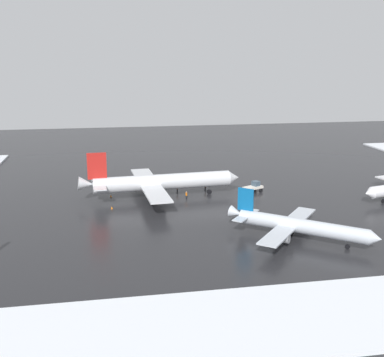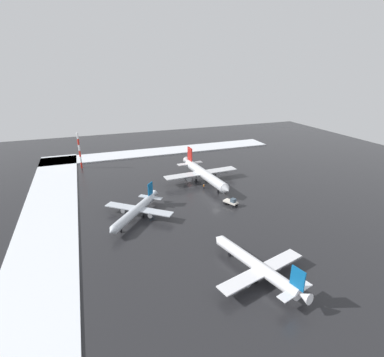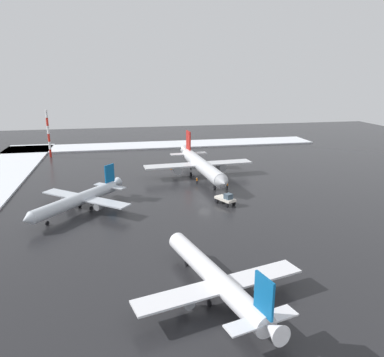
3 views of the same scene
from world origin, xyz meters
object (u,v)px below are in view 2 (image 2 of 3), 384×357
Objects in this scene: airplane_parked_portside at (257,265)px; airplane_foreground_jet at (136,211)px; traffic_cone_mid_line at (179,175)px; pushback_tug at (231,202)px; airplane_parked_starboard at (204,174)px; traffic_cone_near_nose at (199,173)px; antenna_mast at (79,151)px; ground_crew_by_nose_gear at (204,186)px; ground_crew_beside_wing at (217,183)px; traffic_cone_wingtip_side at (215,172)px; ground_crew_near_tug at (226,189)px.

airplane_foreground_jet is at bearing 14.78° from airplane_parked_portside.
pushback_tug is at bearing 12.61° from traffic_cone_mid_line.
airplane_parked_starboard reaches higher than traffic_cone_near_nose.
antenna_mast reaches higher than airplane_parked_starboard.
ground_crew_by_nose_gear is at bearing 164.33° from pushback_tug.
ground_crew_beside_wing is at bearing 144.70° from pushback_tug.
ground_crew_by_nose_gear is (-14.18, 27.09, -1.55)m from airplane_foreground_jet.
airplane_parked_starboard is at bearing 155.68° from pushback_tug.
ground_crew_beside_wing reaches higher than traffic_cone_near_nose.
ground_crew_beside_wing is 14.94m from traffic_cone_near_nose.
ground_crew_by_nose_gear reaches higher than traffic_cone_wingtip_side.
traffic_cone_wingtip_side is (-14.17, 10.70, -0.70)m from ground_crew_by_nose_gear.
ground_crew_near_tug is at bearing 144.35° from airplane_foreground_jet.
traffic_cone_mid_line is 1.00× the size of traffic_cone_wingtip_side.
ground_crew_by_nose_gear is 16.69m from traffic_cone_near_nose.
ground_crew_by_nose_gear is 1.00× the size of ground_crew_near_tug.
ground_crew_beside_wing is at bearing 33.47° from airplane_parked_starboard.
airplane_parked_starboard is at bearing -44.48° from traffic_cone_wingtip_side.
ground_crew_by_nose_gear reaches higher than traffic_cone_near_nose.
traffic_cone_wingtip_side is at bearing 83.14° from traffic_cone_mid_line.
ground_crew_by_nose_gear is at bearing 157.31° from airplane_foreground_jet.
airplane_parked_portside reaches higher than ground_crew_beside_wing.
ground_crew_by_nose_gear is at bearing -23.81° from airplane_parked_portside.
pushback_tug is at bearing 38.10° from antenna_mast.
pushback_tug is at bearing -33.00° from airplane_parked_portside.
airplane_parked_starboard is 64.65× the size of traffic_cone_wingtip_side.
ground_crew_beside_wing is at bearing 58.17° from ground_crew_near_tug.
airplane_parked_portside is 94.55m from antenna_mast.
ground_crew_near_tug is (11.04, 3.97, -2.52)m from airplane_parked_starboard.
antenna_mast is (-88.44, -33.05, 5.17)m from airplane_parked_portside.
ground_crew_near_tug is (-42.90, 14.23, -1.62)m from airplane_parked_portside.
airplane_parked_portside is 34.20m from pushback_tug.
traffic_cone_near_nose is (-30.19, 31.73, -2.25)m from airplane_foreground_jet.
airplane_parked_portside reaches higher than traffic_cone_wingtip_side.
ground_crew_by_nose_gear is at bearing -37.06° from traffic_cone_wingtip_side.
airplane_foreground_jet reaches higher than traffic_cone_near_nose.
airplane_parked_portside reaches higher than traffic_cone_near_nose.
ground_crew_beside_wing is 13.99m from traffic_cone_wingtip_side.
traffic_cone_mid_line is (-64.32, 3.74, -2.32)m from airplane_parked_portside.
airplane_parked_starboard is at bearing 74.20° from ground_crew_beside_wing.
airplane_parked_starboard is at bearing 51.46° from antenna_mast.
pushback_tug is 11.03m from ground_crew_near_tug.
ground_crew_by_nose_gear reaches higher than traffic_cone_mid_line.
traffic_cone_near_nose and traffic_cone_mid_line have the same top height.
traffic_cone_near_nose is at bearing -106.93° from traffic_cone_wingtip_side.
traffic_cone_near_nose is (24.07, 45.67, -7.49)m from antenna_mast.
antenna_mast is (-40.09, -41.03, 6.80)m from ground_crew_by_nose_gear.
pushback_tug is 32.72m from traffic_cone_mid_line.
airplane_foreground_jet is at bearing -46.43° from traffic_cone_near_nose.
airplane_parked_starboard is 20.79× the size of ground_crew_near_tug.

